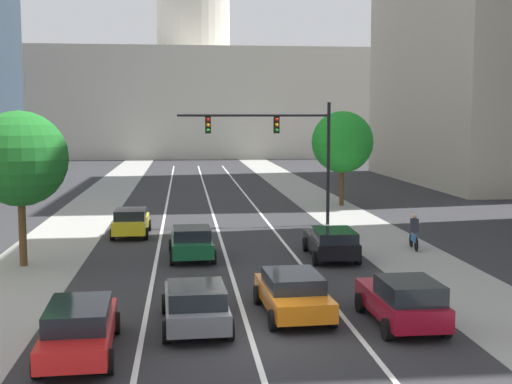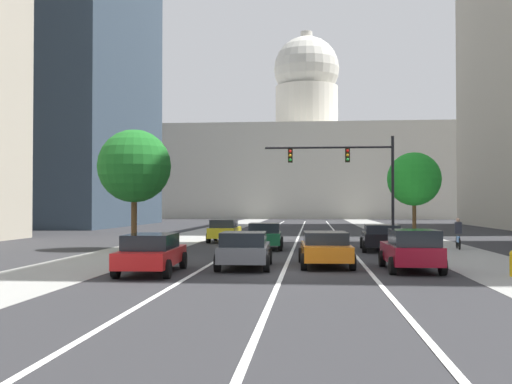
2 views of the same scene
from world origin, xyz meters
name	(u,v)px [view 1 (image 1 of 2)]	position (x,y,z in m)	size (l,w,h in m)	color
ground_plane	(206,191)	(0.00, 40.00, 0.00)	(400.00, 400.00, 0.00)	#2B2B2D
sidewalk_left	(101,199)	(-8.31, 35.00, 0.01)	(4.09, 130.00, 0.01)	gray
sidewalk_right	(311,196)	(8.31, 35.00, 0.01)	(4.09, 130.00, 0.01)	gray
lane_stripe_left	(165,216)	(-3.13, 25.00, 0.01)	(0.16, 90.00, 0.01)	white
lane_stripe_center	(213,215)	(0.00, 25.00, 0.01)	(0.16, 90.00, 0.01)	white
lane_stripe_right	(261,214)	(3.13, 25.00, 0.01)	(0.16, 90.00, 0.01)	white
capitol_building	(194,92)	(0.00, 97.76, 10.43)	(53.58, 28.87, 36.36)	beige
car_crimson	(403,300)	(4.70, 0.67, 0.80)	(2.00, 4.22, 1.56)	maroon
car_green	(191,242)	(-1.56, 11.38, 0.76)	(2.10, 4.12, 1.46)	#14512D
car_yellow	(131,222)	(-4.70, 17.69, 0.78)	(1.94, 4.27, 1.49)	yellow
car_red	(79,327)	(-4.70, -0.84, 0.76)	(2.13, 4.86, 1.42)	red
car_black	(331,242)	(4.69, 10.74, 0.77)	(2.22, 4.76, 1.43)	black
car_orange	(293,293)	(1.57, 2.18, 0.74)	(2.21, 4.45, 1.38)	orange
car_gray	(196,304)	(-1.56, 1.17, 0.75)	(2.15, 4.41, 1.42)	slate
traffic_signal_mast	(282,139)	(3.82, 20.32, 5.05)	(8.88, 0.39, 7.19)	black
cyclist	(414,232)	(9.10, 12.46, 0.85)	(0.39, 1.70, 1.72)	black
street_tree_far_right	(342,142)	(9.38, 28.81, 4.56)	(4.39, 4.39, 6.77)	#51381E
street_tree_near_left	(20,159)	(-8.73, 10.63, 4.59)	(4.04, 4.04, 6.62)	#51381E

